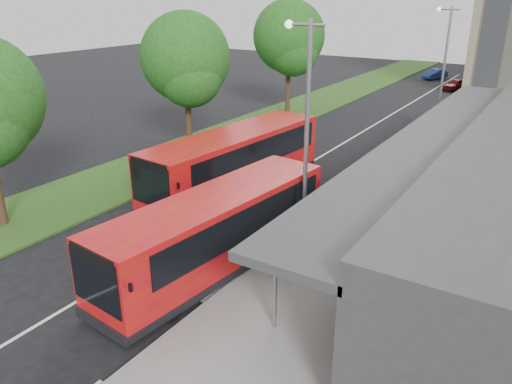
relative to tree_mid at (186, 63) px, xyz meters
The scene contains 15 objects.
ground 12.59m from the tree_mid, 52.23° to the right, with size 120.00×120.00×0.00m, color black.
pavement 17.77m from the tree_mid, 40.07° to the left, with size 5.00×80.00×0.15m, color gray.
grass_verge 12.11m from the tree_mid, 89.93° to the left, with size 5.00×80.00×0.10m, color #204416.
lane_centre_line 10.58m from the tree_mid, 40.30° to the left, with size 0.12×70.00×0.01m, color silver.
kerb_dashes 15.25m from the tree_mid, 43.97° to the left, with size 0.12×56.00×0.01m.
tree_mid is the anchor object (origin of this frame).
tree_far 12.00m from the tree_mid, 90.00° to the left, with size 5.36×5.36×8.61m.
lamp_post_near 13.18m from the tree_mid, 32.36° to the right, with size 1.44×0.28×8.00m.
lamp_post_far 17.08m from the tree_mid, 49.32° to the left, with size 1.44×0.28×8.00m.
bus_main 14.39m from the tree_mid, 46.82° to the right, with size 3.41×9.79×2.72m.
bus_second 8.04m from the tree_mid, 33.18° to the right, with size 3.59×10.59×2.95m.
litter_bin 12.93m from the tree_mid, ahead, with size 0.46×0.46×0.83m, color #3D2119.
bollard 16.30m from the tree_mid, 38.00° to the left, with size 0.15×0.15×0.95m, color #E8B20C.
car_near 31.80m from the tree_mid, 73.62° to the left, with size 1.33×3.32×1.13m, color #63110E.
car_far 36.84m from the tree_mid, 81.47° to the left, with size 1.14×3.28×1.08m, color navy.
Camera 1 is at (11.71, -13.14, 8.89)m, focal length 35.00 mm.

